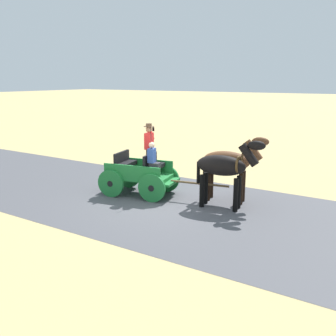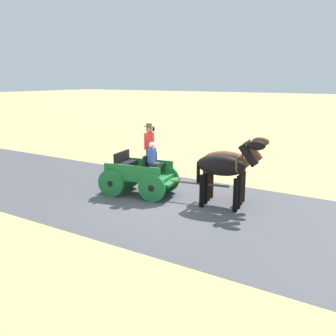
% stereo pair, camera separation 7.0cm
% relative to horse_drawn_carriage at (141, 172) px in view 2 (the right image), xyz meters
% --- Properties ---
extents(ground_plane, '(200.00, 200.00, 0.00)m').
position_rel_horse_drawn_carriage_xyz_m(ground_plane, '(0.48, 0.90, -0.82)').
color(ground_plane, tan).
extents(road_surface, '(6.64, 160.00, 0.01)m').
position_rel_horse_drawn_carriage_xyz_m(road_surface, '(0.48, 0.90, -0.81)').
color(road_surface, '#4C4C51').
rests_on(road_surface, ground).
extents(horse_drawn_carriage, '(1.84, 4.51, 2.50)m').
position_rel_horse_drawn_carriage_xyz_m(horse_drawn_carriage, '(0.00, 0.00, 0.00)').
color(horse_drawn_carriage, '#1E7233').
rests_on(horse_drawn_carriage, ground).
extents(horse_near_side, '(0.81, 2.15, 2.21)m').
position_rel_horse_drawn_carriage_xyz_m(horse_near_side, '(-0.92, 2.91, 0.51)').
color(horse_near_side, brown).
rests_on(horse_near_side, ground).
extents(horse_off_side, '(0.76, 2.15, 2.21)m').
position_rel_horse_drawn_carriage_xyz_m(horse_off_side, '(-0.20, 3.05, 0.51)').
color(horse_off_side, black).
rests_on(horse_off_side, ground).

